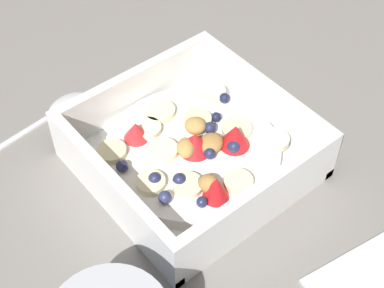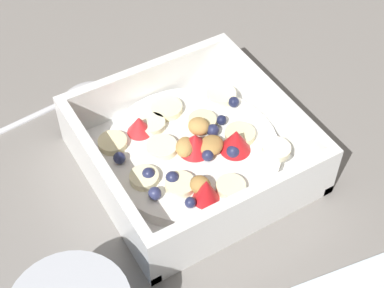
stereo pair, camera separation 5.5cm
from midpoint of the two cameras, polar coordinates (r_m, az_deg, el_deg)
ground_plane at (r=0.56m, az=-3.65°, el=-3.81°), size 2.40×2.40×0.00m
fruit_bowl at (r=0.55m, az=-2.77°, el=-0.92°), size 0.19×0.19×0.06m
spoon at (r=0.63m, az=-16.28°, el=2.61°), size 0.04×0.17×0.01m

